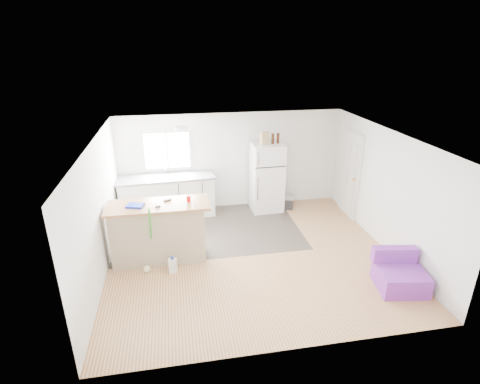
# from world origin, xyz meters

# --- Properties ---
(room) EXTENTS (5.51, 5.01, 2.41)m
(room) POSITION_xyz_m (0.00, 0.00, 1.20)
(room) COLOR #94623E
(room) RESTS_ON ground
(vinyl_zone) EXTENTS (4.05, 2.50, 0.00)m
(vinyl_zone) POSITION_xyz_m (-0.73, 1.25, 0.00)
(vinyl_zone) COLOR #372E29
(vinyl_zone) RESTS_ON floor
(window) EXTENTS (1.18, 0.06, 0.98)m
(window) POSITION_xyz_m (-1.55, 2.49, 1.55)
(window) COLOR white
(window) RESTS_ON back_wall
(interior_door) EXTENTS (0.11, 0.92, 2.10)m
(interior_door) POSITION_xyz_m (2.72, 1.55, 1.02)
(interior_door) COLOR white
(interior_door) RESTS_ON right_wall
(ceiling_fixture) EXTENTS (0.30, 0.30, 0.07)m
(ceiling_fixture) POSITION_xyz_m (-1.20, 1.20, 2.36)
(ceiling_fixture) COLOR white
(ceiling_fixture) RESTS_ON ceiling
(kitchen_cabinets) EXTENTS (2.31, 0.84, 1.31)m
(kitchen_cabinets) POSITION_xyz_m (-1.62, 2.15, 0.51)
(kitchen_cabinets) COLOR white
(kitchen_cabinets) RESTS_ON floor
(peninsula) EXTENTS (1.90, 0.73, 1.17)m
(peninsula) POSITION_xyz_m (-1.78, 0.20, 0.59)
(peninsula) COLOR tan
(peninsula) RESTS_ON floor
(refrigerator) EXTENTS (0.78, 0.74, 1.70)m
(refrigerator) POSITION_xyz_m (0.82, 2.13, 0.85)
(refrigerator) COLOR white
(refrigerator) RESTS_ON floor
(cooler) EXTENTS (0.50, 0.41, 0.33)m
(cooler) POSITION_xyz_m (1.31, 2.10, 0.17)
(cooler) COLOR #303032
(cooler) RESTS_ON floor
(purple_seat) EXTENTS (0.88, 0.85, 0.64)m
(purple_seat) POSITION_xyz_m (2.31, -1.43, 0.23)
(purple_seat) COLOR purple
(purple_seat) RESTS_ON floor
(cleaner_jug) EXTENTS (0.16, 0.12, 0.33)m
(cleaner_jug) POSITION_xyz_m (-1.54, -0.32, 0.14)
(cleaner_jug) COLOR white
(cleaner_jug) RESTS_ON floor
(mop) EXTENTS (0.23, 0.37, 1.31)m
(mop) POSITION_xyz_m (-1.98, -0.19, 0.23)
(mop) COLOR green
(mop) RESTS_ON floor
(red_cup) EXTENTS (0.09, 0.09, 0.12)m
(red_cup) POSITION_xyz_m (-1.17, 0.22, 1.23)
(red_cup) COLOR red
(red_cup) RESTS_ON peninsula
(blue_tray) EXTENTS (0.35, 0.29, 0.04)m
(blue_tray) POSITION_xyz_m (-2.15, 0.17, 1.19)
(blue_tray) COLOR #152AC5
(blue_tray) RESTS_ON peninsula
(tool_a) EXTENTS (0.15, 0.10, 0.03)m
(tool_a) POSITION_xyz_m (-1.57, 0.33, 1.18)
(tool_a) COLOR black
(tool_a) RESTS_ON peninsula
(tool_b) EXTENTS (0.10, 0.04, 0.03)m
(tool_b) POSITION_xyz_m (-1.74, 0.07, 1.18)
(tool_b) COLOR black
(tool_b) RESTS_ON peninsula
(cardboard_box) EXTENTS (0.22, 0.16, 0.30)m
(cardboard_box) POSITION_xyz_m (0.72, 2.06, 1.85)
(cardboard_box) COLOR tan
(cardboard_box) RESTS_ON refrigerator
(bottle_left) EXTENTS (0.09, 0.09, 0.25)m
(bottle_left) POSITION_xyz_m (0.93, 2.07, 1.83)
(bottle_left) COLOR #37180A
(bottle_left) RESTS_ON refrigerator
(bottle_right) EXTENTS (0.08, 0.08, 0.25)m
(bottle_right) POSITION_xyz_m (1.06, 2.10, 1.83)
(bottle_right) COLOR #37180A
(bottle_right) RESTS_ON refrigerator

